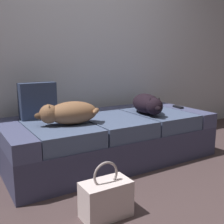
% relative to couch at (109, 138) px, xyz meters
% --- Properties ---
extents(ground_plane, '(10.00, 10.00, 0.00)m').
position_rel_couch_xyz_m(ground_plane, '(0.00, -1.07, -0.22)').
color(ground_plane, '#493838').
extents(back_wall, '(6.40, 0.10, 2.80)m').
position_rel_couch_xyz_m(back_wall, '(0.00, 0.66, 1.18)').
color(back_wall, silver).
rests_on(back_wall, ground).
extents(couch, '(2.05, 0.94, 0.45)m').
position_rel_couch_xyz_m(couch, '(0.00, 0.00, 0.00)').
color(couch, '#3C3D5C').
rests_on(couch, ground).
extents(dog_tan, '(0.58, 0.31, 0.20)m').
position_rel_couch_xyz_m(dog_tan, '(-0.47, -0.11, 0.32)').
color(dog_tan, brown).
rests_on(dog_tan, couch).
extents(dog_dark, '(0.36, 0.58, 0.20)m').
position_rel_couch_xyz_m(dog_dark, '(0.40, -0.10, 0.33)').
color(dog_dark, black).
rests_on(dog_dark, couch).
extents(tv_remote, '(0.06, 0.15, 0.02)m').
position_rel_couch_xyz_m(tv_remote, '(0.90, -0.03, 0.24)').
color(tv_remote, black).
rests_on(tv_remote, couch).
extents(throw_pillow, '(0.34, 0.13, 0.34)m').
position_rel_couch_xyz_m(throw_pillow, '(-0.63, 0.27, 0.39)').
color(throw_pillow, '#2D3956').
rests_on(throw_pillow, couch).
extents(handbag, '(0.32, 0.18, 0.38)m').
position_rel_couch_xyz_m(handbag, '(-0.54, -0.88, -0.10)').
color(handbag, silver).
rests_on(handbag, ground).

